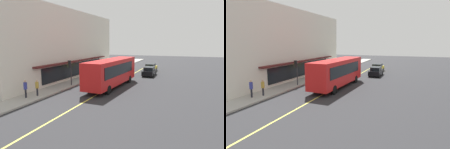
{
  "view_description": "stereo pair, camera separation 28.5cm",
  "coord_description": "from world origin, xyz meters",
  "views": [
    {
      "loc": [
        -25.2,
        -9.04,
        5.66
      ],
      "look_at": [
        -1.7,
        -0.17,
        1.6
      ],
      "focal_mm": 32.36,
      "sensor_mm": 36.0,
      "label": 1
    },
    {
      "loc": [
        -25.1,
        -9.31,
        5.66
      ],
      "look_at": [
        -1.7,
        -0.17,
        1.6
      ],
      "focal_mm": 32.36,
      "sensor_mm": 36.0,
      "label": 2
    }
  ],
  "objects": [
    {
      "name": "pedestrian_near_storefront",
      "position": [
        0.69,
        5.44,
        1.11
      ],
      "size": [
        0.34,
        0.34,
        1.61
      ],
      "color": "black",
      "rests_on": "sidewalk"
    },
    {
      "name": "car_yellow",
      "position": [
        13.62,
        -2.38,
        0.74
      ],
      "size": [
        4.36,
        1.99,
        1.52
      ],
      "color": "yellow",
      "rests_on": "ground"
    },
    {
      "name": "storefront_building",
      "position": [
        2.25,
        11.78,
        5.21
      ],
      "size": [
        27.78,
        9.84,
        10.42
      ],
      "color": "silver",
      "rests_on": "ground"
    },
    {
      "name": "lane_centre_stripe",
      "position": [
        0.0,
        0.0,
        0.0
      ],
      "size": [
        36.0,
        0.16,
        0.01
      ],
      "primitive_type": "cube",
      "color": "#D8D14C",
      "rests_on": "ground"
    },
    {
      "name": "pedestrian_waiting",
      "position": [
        -9.96,
        5.91,
        1.24
      ],
      "size": [
        0.34,
        0.34,
        1.8
      ],
      "color": "black",
      "rests_on": "sidewalk"
    },
    {
      "name": "bus",
      "position": [
        -1.66,
        -0.14,
        1.99
      ],
      "size": [
        11.25,
        3.1,
        3.5
      ],
      "color": "red",
      "rests_on": "ground"
    },
    {
      "name": "ground",
      "position": [
        0.0,
        0.0,
        0.0
      ],
      "size": [
        120.0,
        120.0,
        0.0
      ],
      "primitive_type": "plane",
      "color": "#28282B"
    },
    {
      "name": "traffic_light",
      "position": [
        -3.24,
        5.0,
        2.53
      ],
      "size": [
        0.3,
        0.52,
        3.2
      ],
      "color": "#2D2D33",
      "rests_on": "sidewalk"
    },
    {
      "name": "sidewalk",
      "position": [
        0.0,
        5.77,
        0.07
      ],
      "size": [
        80.0,
        2.8,
        0.15
      ],
      "primitive_type": "cube",
      "color": "#9E9B93",
      "rests_on": "ground"
    },
    {
      "name": "car_black",
      "position": [
        8.6,
        -3.04,
        0.74
      ],
      "size": [
        4.3,
        1.86,
        1.52
      ],
      "color": "black",
      "rests_on": "ground"
    },
    {
      "name": "pedestrian_by_curb",
      "position": [
        -8.92,
        5.38,
        1.15
      ],
      "size": [
        0.34,
        0.34,
        1.67
      ],
      "color": "black",
      "rests_on": "sidewalk"
    }
  ]
}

